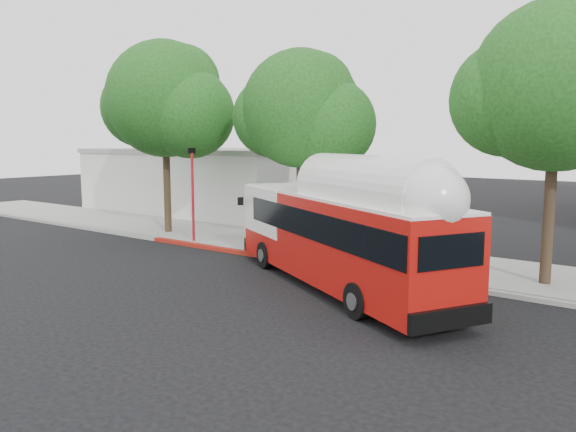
# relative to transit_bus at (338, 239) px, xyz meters

# --- Properties ---
(ground) EXTENTS (120.00, 120.00, 0.00)m
(ground) POSITION_rel_transit_bus_xyz_m (-3.62, -1.67, -1.64)
(ground) COLOR black
(ground) RESTS_ON ground
(sidewalk) EXTENTS (60.00, 5.00, 0.15)m
(sidewalk) POSITION_rel_transit_bus_xyz_m (-3.62, 4.83, -1.56)
(sidewalk) COLOR gray
(sidewalk) RESTS_ON ground
(curb_strip) EXTENTS (60.00, 0.30, 0.15)m
(curb_strip) POSITION_rel_transit_bus_xyz_m (-3.62, 2.23, -1.56)
(curb_strip) COLOR gray
(curb_strip) RESTS_ON ground
(red_curb_segment) EXTENTS (10.00, 0.32, 0.16)m
(red_curb_segment) POSITION_rel_transit_bus_xyz_m (-6.62, 2.23, -1.56)
(red_curb_segment) COLOR maroon
(red_curb_segment) RESTS_ON ground
(street_tree_left) EXTENTS (6.67, 5.80, 9.74)m
(street_tree_left) POSITION_rel_transit_bus_xyz_m (-12.15, 3.89, 4.97)
(street_tree_left) COLOR #2D2116
(street_tree_left) RESTS_ON ground
(street_tree_mid) EXTENTS (5.75, 5.00, 8.62)m
(street_tree_mid) POSITION_rel_transit_bus_xyz_m (-4.22, 4.39, 4.27)
(street_tree_mid) COLOR #2D2116
(street_tree_mid) RESTS_ON ground
(street_tree_right) EXTENTS (6.21, 5.40, 9.18)m
(street_tree_right) POSITION_rel_transit_bus_xyz_m (5.82, 4.19, 4.62)
(street_tree_right) COLOR #2D2116
(street_tree_right) RESTS_ON ground
(low_commercial_bldg) EXTENTS (16.20, 10.20, 4.25)m
(low_commercial_bldg) POSITION_rel_transit_bus_xyz_m (-17.62, 12.33, 0.51)
(low_commercial_bldg) COLOR silver
(low_commercial_bldg) RESTS_ON ground
(transit_bus) EXTENTS (11.34, 7.52, 3.50)m
(transit_bus) POSITION_rel_transit_bus_xyz_m (0.00, 0.00, 0.00)
(transit_bus) COLOR #AE110C
(transit_bus) RESTS_ON ground
(signal_pole) EXTENTS (0.13, 0.42, 4.46)m
(signal_pole) POSITION_rel_transit_bus_xyz_m (-9.56, 2.70, 0.65)
(signal_pole) COLOR red
(signal_pole) RESTS_ON ground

